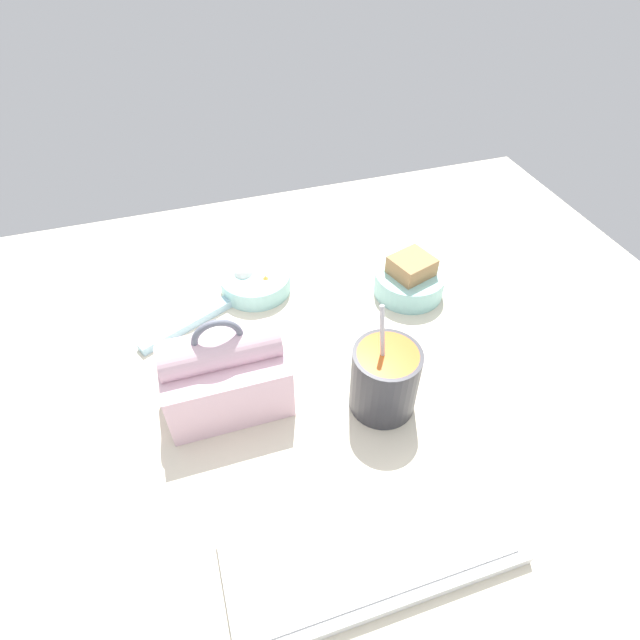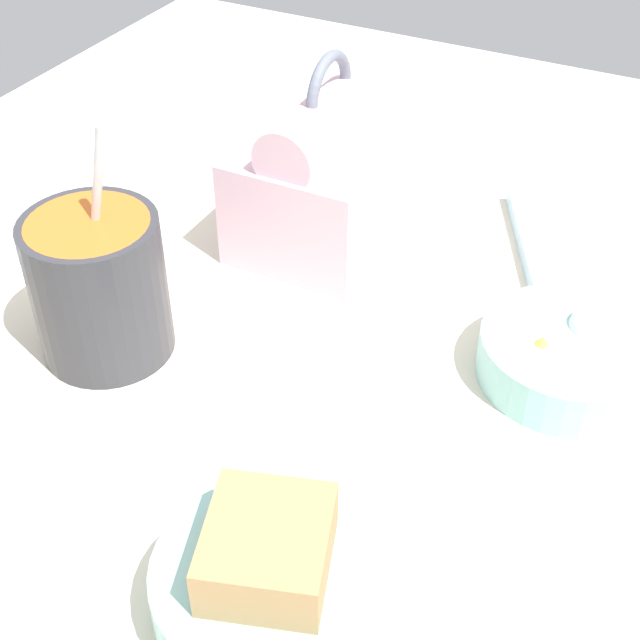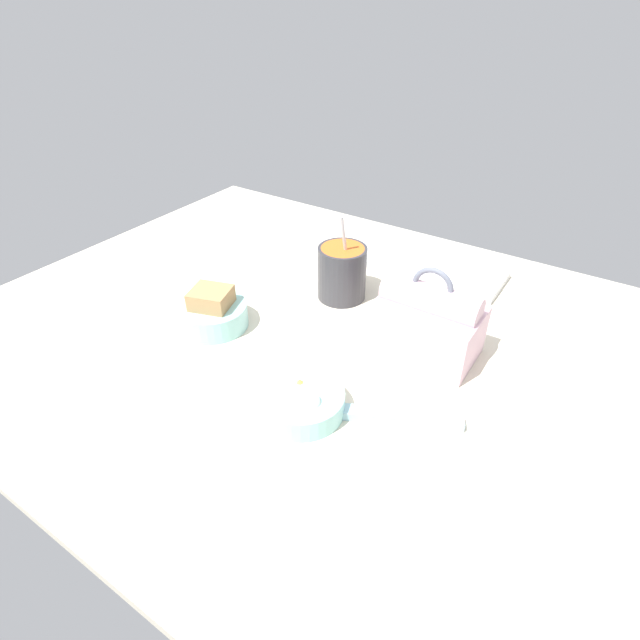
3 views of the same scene
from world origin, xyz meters
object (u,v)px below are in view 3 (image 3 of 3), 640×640
(soup_cup, at_px, (342,272))
(bento_bowl_snacks, at_px, (302,401))
(chopstick_case, at_px, (401,417))
(bento_bowl_sandwich, at_px, (213,313))
(keyboard, at_px, (424,266))
(lunch_bag, at_px, (427,323))

(soup_cup, height_order, bento_bowl_snacks, soup_cup)
(soup_cup, distance_m, bento_bowl_snacks, 0.37)
(bento_bowl_snacks, height_order, chopstick_case, bento_bowl_snacks)
(bento_bowl_sandwich, height_order, chopstick_case, bento_bowl_sandwich)
(keyboard, distance_m, lunch_bag, 0.33)
(soup_cup, height_order, bento_bowl_sandwich, soup_cup)
(chopstick_case, bearing_deg, keyboard, 109.60)
(bento_bowl_sandwich, xyz_separation_m, bento_bowl_snacks, (0.29, -0.10, -0.01))
(keyboard, relative_size, chopstick_case, 1.99)
(lunch_bag, distance_m, bento_bowl_snacks, 0.28)
(soup_cup, relative_size, chopstick_case, 1.05)
(lunch_bag, relative_size, soup_cup, 0.95)
(soup_cup, bearing_deg, bento_bowl_snacks, -68.70)
(bento_bowl_sandwich, relative_size, chopstick_case, 0.73)
(keyboard, bearing_deg, soup_cup, -115.53)
(bento_bowl_snacks, bearing_deg, chopstick_case, 24.94)
(keyboard, distance_m, bento_bowl_sandwich, 0.52)
(lunch_bag, bearing_deg, keyboard, 113.55)
(lunch_bag, height_order, chopstick_case, lunch_bag)
(lunch_bag, relative_size, bento_bowl_sandwich, 1.37)
(bento_bowl_snacks, bearing_deg, lunch_bag, 68.62)
(soup_cup, distance_m, bento_bowl_sandwich, 0.29)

